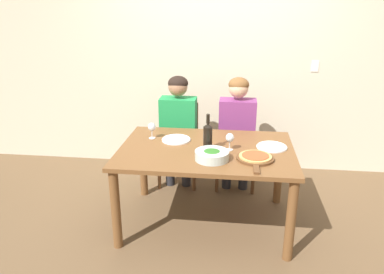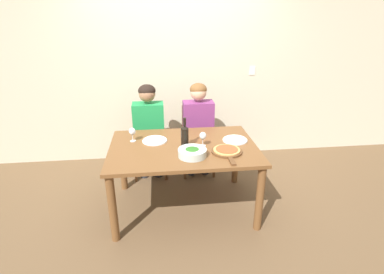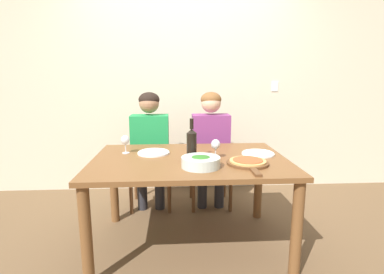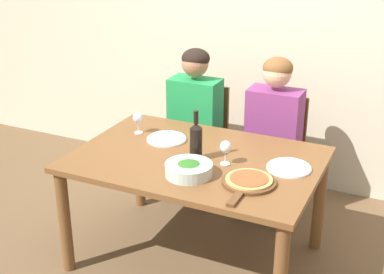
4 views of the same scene
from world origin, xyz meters
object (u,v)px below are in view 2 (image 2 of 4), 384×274
Objects in this scene: chair_left at (150,139)px; dinner_plate_right at (235,140)px; wine_bottle at (185,136)px; pizza_on_board at (227,151)px; wine_glass_left at (132,132)px; person_man at (198,121)px; wine_glass_right at (203,136)px; person_woman at (149,123)px; dinner_plate_left at (155,140)px; chair_right at (197,137)px; broccoli_bowl at (192,152)px.

chair_left reaches higher than dinner_plate_right.
dinner_plate_right is (0.55, 0.11, -0.12)m from wine_bottle.
wine_glass_left reaches higher than pizza_on_board.
wine_glass_right is at bearing -94.49° from person_man.
person_woman is 8.01× the size of wine_glass_right.
dinner_plate_left is 0.53m from wine_glass_right.
person_woman reaches higher than chair_left.
wine_glass_right is (0.56, -0.78, 0.11)m from person_woman.
chair_left is 0.63m from chair_right.
wine_glass_left is at bearing 157.20° from pizza_on_board.
chair_left is 0.72× the size of person_woman.
dinner_plate_right is at bearing 11.55° from wine_bottle.
wine_glass_left is 1.00× the size of wine_glass_right.
dinner_plate_left is at bearing 131.09° from broccoli_bowl.
pizza_on_board is at bearing 6.85° from broccoli_bowl.
wine_glass_left is at bearing -143.95° from person_man.
person_man is 0.97m from wine_glass_left.
person_woman reaches higher than wine_glass_right.
chair_right is 0.93m from dinner_plate_left.
person_man is 0.97m from pizza_on_board.
person_man reaches higher than chair_left.
dinner_plate_left is (0.08, -0.60, 0.02)m from person_woman.
pizza_on_board reaches higher than dinner_plate_left.
chair_right is 1.17m from broccoli_bowl.
chair_right is 1.11m from pizza_on_board.
person_woman is 4.60× the size of dinner_plate_right.
dinner_plate_left is at bearing 174.37° from dinner_plate_right.
wine_bottle reaches higher than dinner_plate_left.
wine_bottle is 0.57m from dinner_plate_right.
broccoli_bowl is at bearing -68.85° from chair_left.
wine_glass_left reaches higher than chair_left.
dinner_plate_left is (-0.30, 0.20, -0.12)m from wine_bottle.
chair_left is at bearing 77.05° from wine_glass_left.
person_woman is 4.60× the size of dinner_plate_left.
wine_glass_left is at bearing 163.87° from wine_glass_right.
wine_glass_right is at bearing -165.02° from dinner_plate_right.
broccoli_bowl is at bearing -147.13° from dinner_plate_right.
wine_glass_right is at bearing -20.34° from dinner_plate_left.
chair_right is 5.81× the size of wine_glass_left.
person_man reaches higher than dinner_plate_left.
person_man is at bearing 47.30° from dinner_plate_left.
chair_left and chair_right have the same top height.
dinner_plate_right is at bearing 14.98° from wine_glass_right.
dinner_plate_left is 0.86m from dinner_plate_right.
wine_bottle reaches higher than dinner_plate_right.
wine_bottle is 0.71× the size of pizza_on_board.
wine_bottle reaches higher than wine_glass_left.
wine_bottle is at bearing -168.45° from dinner_plate_right.
chair_left is at bearing 125.96° from pizza_on_board.
person_man is at bearing 78.94° from broccoli_bowl.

